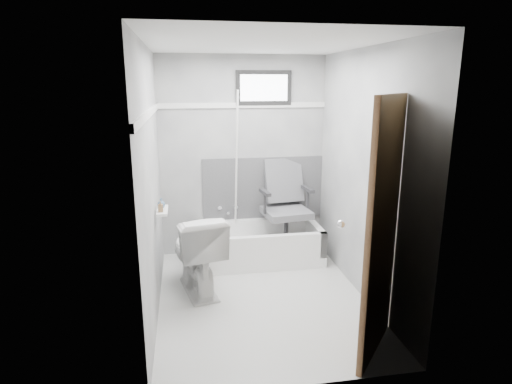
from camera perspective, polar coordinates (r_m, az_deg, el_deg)
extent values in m
plane|color=silver|center=(4.38, 0.79, -13.94)|extent=(2.60, 2.60, 0.00)
plane|color=silver|center=(3.87, 0.92, 19.18)|extent=(2.60, 2.60, 0.00)
cube|color=slate|center=(5.21, -1.75, 4.67)|extent=(2.00, 0.02, 2.40)
cube|color=slate|center=(2.73, 5.81, -4.34)|extent=(2.00, 0.02, 2.40)
cube|color=slate|center=(3.90, -13.75, 1.00)|extent=(0.02, 2.60, 2.40)
cube|color=slate|center=(4.25, 14.25, 2.02)|extent=(0.02, 2.60, 2.40)
imported|color=white|center=(4.39, -7.91, -8.03)|extent=(0.63, 0.92, 0.82)
cube|color=#4C4C4F|center=(5.32, 0.96, 0.48)|extent=(1.50, 0.02, 0.78)
cube|color=white|center=(5.13, -1.78, 11.48)|extent=(2.00, 0.02, 0.06)
cube|color=white|center=(3.81, -14.11, 10.11)|extent=(0.02, 2.60, 0.06)
cylinder|color=white|center=(4.99, -2.64, 2.48)|extent=(0.02, 0.46, 1.91)
cube|color=white|center=(4.15, -12.38, -2.43)|extent=(0.10, 0.32, 0.02)
imported|color=olive|center=(4.05, -12.62, -1.87)|extent=(0.05, 0.05, 0.10)
imported|color=#456380|center=(4.19, -12.53, -1.42)|extent=(0.10, 0.10, 0.10)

